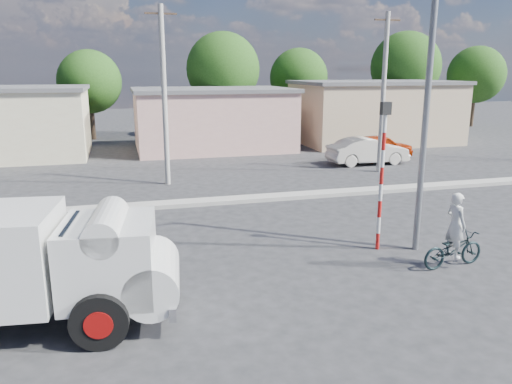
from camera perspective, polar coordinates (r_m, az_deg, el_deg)
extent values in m
plane|color=#262729|center=(12.97, 4.26, -10.03)|extent=(120.00, 120.00, 0.00)
cube|color=#99968E|center=(20.25, -3.29, -0.95)|extent=(40.00, 0.80, 0.16)
cylinder|color=black|center=(10.29, -17.43, -13.90)|extent=(1.15, 0.45, 1.12)
cylinder|color=#9F0C0B|center=(10.29, -17.43, -13.90)|extent=(0.59, 0.43, 0.55)
cylinder|color=black|center=(12.22, -15.99, -9.26)|extent=(1.15, 0.45, 1.12)
cylinder|color=#9F0C0B|center=(12.22, -15.99, -9.26)|extent=(0.59, 0.43, 0.55)
cube|color=black|center=(11.62, -25.84, -10.95)|extent=(4.81, 1.85, 0.18)
cube|color=silver|center=(10.90, -16.42, -7.25)|extent=(2.06, 2.29, 1.58)
cylinder|color=silver|center=(10.98, -11.71, -9.37)|extent=(1.35, 2.21, 1.12)
cylinder|color=silver|center=(10.67, -16.69, -3.66)|extent=(0.95, 2.16, 0.71)
cube|color=silver|center=(11.13, -9.47, -11.24)|extent=(0.39, 2.20, 0.29)
cube|color=black|center=(10.87, -20.33, -5.04)|extent=(0.28, 1.73, 0.71)
imported|color=black|center=(14.62, 21.60, -6.10)|extent=(1.97, 0.88, 1.00)
imported|color=silver|center=(14.50, 21.74, -4.65)|extent=(0.50, 0.69, 1.78)
imported|color=beige|center=(29.01, 12.65, 4.61)|extent=(4.60, 1.65, 1.51)
imported|color=#A02303|center=(30.61, 13.81, 5.03)|extent=(4.77, 2.82, 1.52)
cylinder|color=red|center=(15.41, 13.73, -5.47)|extent=(0.11, 0.11, 0.50)
cylinder|color=white|center=(15.26, 13.83, -3.70)|extent=(0.11, 0.11, 0.50)
cylinder|color=red|center=(15.12, 13.94, -1.89)|extent=(0.11, 0.11, 0.50)
cylinder|color=white|center=(14.99, 14.05, -0.05)|extent=(0.11, 0.11, 0.50)
cylinder|color=red|center=(14.89, 14.16, 1.82)|extent=(0.11, 0.11, 0.50)
cylinder|color=white|center=(14.79, 14.28, 3.71)|extent=(0.11, 0.11, 0.50)
cylinder|color=red|center=(14.72, 14.39, 5.63)|extent=(0.11, 0.11, 0.50)
cylinder|color=white|center=(14.66, 14.51, 7.56)|extent=(0.11, 0.11, 0.50)
cube|color=black|center=(14.62, 14.61, 9.24)|extent=(0.28, 0.18, 0.36)
cylinder|color=slate|center=(14.93, 18.99, 10.26)|extent=(0.18, 0.18, 9.00)
cube|color=#CC968C|center=(33.87, -5.00, 8.14)|extent=(10.00, 7.00, 3.80)
cube|color=#59595B|center=(33.73, -5.07, 11.55)|extent=(10.30, 7.30, 0.24)
cube|color=tan|center=(37.88, 13.36, 8.72)|extent=(11.00, 7.00, 4.20)
cube|color=#59595B|center=(37.76, 13.55, 12.08)|extent=(11.30, 7.30, 0.24)
cylinder|color=#38281E|center=(40.36, -18.21, 8.18)|extent=(0.36, 0.36, 3.47)
sphere|color=#2E5E1C|center=(40.22, -18.50, 11.87)|extent=(4.71, 4.71, 4.71)
cylinder|color=#38281E|center=(40.10, -3.73, 9.33)|extent=(0.36, 0.36, 4.20)
sphere|color=#2E5E1C|center=(39.98, -3.81, 13.83)|extent=(5.70, 5.70, 5.70)
cylinder|color=#38281E|center=(43.95, 4.83, 9.34)|extent=(0.36, 0.36, 3.64)
sphere|color=#2E5E1C|center=(43.83, 4.90, 12.90)|extent=(4.94, 4.94, 4.94)
cylinder|color=#38281E|center=(46.05, 16.44, 9.49)|extent=(0.36, 0.36, 4.37)
sphere|color=#2E5E1C|center=(45.95, 16.73, 13.56)|extent=(5.93, 5.93, 5.93)
cylinder|color=#38281E|center=(51.48, 23.54, 9.00)|extent=(0.36, 0.36, 3.81)
sphere|color=#2E5E1C|center=(51.37, 23.86, 12.17)|extent=(5.17, 5.17, 5.17)
cylinder|color=#99968E|center=(23.28, -10.43, 10.57)|extent=(0.24, 0.24, 8.00)
cube|color=#38281E|center=(23.37, -10.84, 19.41)|extent=(1.40, 0.08, 0.08)
cylinder|color=#99968E|center=(26.60, 14.32, 10.75)|extent=(0.24, 0.24, 8.00)
cube|color=#38281E|center=(26.68, 14.81, 18.48)|extent=(1.40, 0.08, 0.08)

